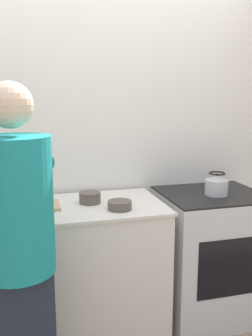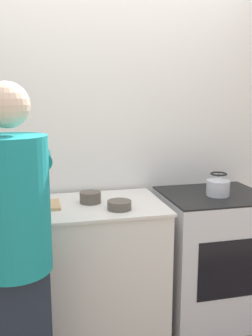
% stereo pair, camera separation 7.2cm
% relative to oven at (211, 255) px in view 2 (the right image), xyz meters
% --- Properties ---
extents(wall_back, '(8.00, 0.05, 2.60)m').
position_rel_oven_xyz_m(wall_back, '(-0.72, 0.38, 0.84)').
color(wall_back, white).
rests_on(wall_back, ground_plane).
extents(counter, '(1.41, 0.66, 0.91)m').
position_rel_oven_xyz_m(counter, '(-1.11, 0.00, -0.01)').
color(counter, silver).
rests_on(counter, ground_plane).
extents(oven, '(0.72, 0.63, 0.93)m').
position_rel_oven_xyz_m(oven, '(0.00, 0.00, 0.00)').
color(oven, silver).
rests_on(oven, ground_plane).
extents(person, '(0.40, 0.63, 1.68)m').
position_rel_oven_xyz_m(person, '(-1.33, -0.56, 0.44)').
color(person, '#202835').
rests_on(person, ground_plane).
extents(cutting_board, '(0.39, 0.23, 0.02)m').
position_rel_oven_xyz_m(cutting_board, '(-1.28, 0.02, 0.46)').
color(cutting_board, tan).
rests_on(cutting_board, counter).
extents(knife, '(0.22, 0.07, 0.01)m').
position_rel_oven_xyz_m(knife, '(-1.34, 0.02, 0.47)').
color(knife, silver).
rests_on(knife, cutting_board).
extents(kettle, '(0.16, 0.16, 0.16)m').
position_rel_oven_xyz_m(kettle, '(0.00, -0.04, 0.53)').
color(kettle, silver).
rests_on(kettle, oven).
extents(bowl_prep, '(0.14, 0.14, 0.07)m').
position_rel_oven_xyz_m(bowl_prep, '(-0.88, 0.04, 0.49)').
color(bowl_prep, brown).
rests_on(bowl_prep, counter).
extents(bowl_mixing, '(0.15, 0.15, 0.06)m').
position_rel_oven_xyz_m(bowl_mixing, '(-0.72, -0.15, 0.48)').
color(bowl_mixing, brown).
rests_on(bowl_mixing, counter).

